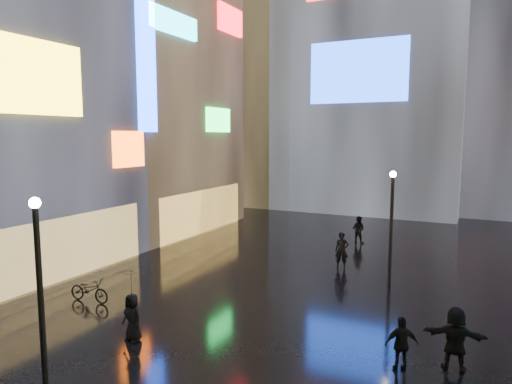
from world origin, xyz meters
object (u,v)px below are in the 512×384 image
Objects in this scene: lamp_far at (391,220)px; pedestrian_3 at (402,344)px; bicycle at (89,290)px; lamp_near at (40,282)px.

pedestrian_3 is at bearing -77.74° from lamp_far.
bicycle is (-12.36, 0.10, -0.31)m from pedestrian_3.
lamp_near reaches higher than pedestrian_3.
pedestrian_3 is 12.37m from bicycle.
lamp_far is at bearing -56.49° from bicycle.
lamp_far is 13.51m from bicycle.
bicycle is at bearing -142.94° from lamp_far.
bicycle is (-10.60, -8.01, -2.44)m from lamp_far.
pedestrian_3 is at bearing 30.85° from lamp_near.
lamp_far reaches higher than pedestrian_3.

